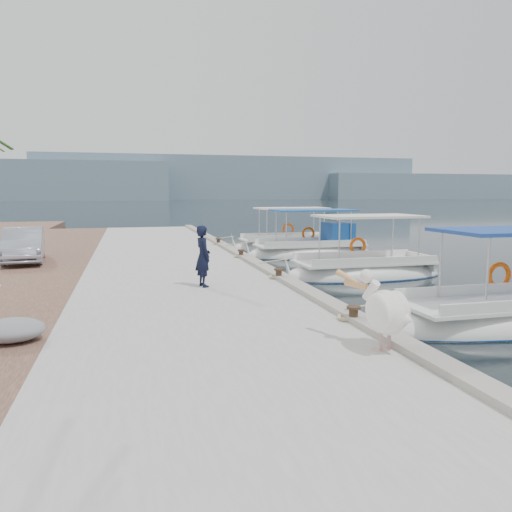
% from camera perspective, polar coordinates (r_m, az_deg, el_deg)
% --- Properties ---
extents(ground, '(400.00, 400.00, 0.00)m').
position_cam_1_polar(ground, '(13.44, 5.92, -5.81)').
color(ground, black).
rests_on(ground, ground).
extents(concrete_quay, '(6.00, 40.00, 0.50)m').
position_cam_1_polar(concrete_quay, '(17.56, -9.10, -1.93)').
color(concrete_quay, '#999994').
rests_on(concrete_quay, ground).
extents(quay_curb, '(0.44, 40.00, 0.12)m').
position_cam_1_polar(quay_curb, '(17.98, -0.26, -0.63)').
color(quay_curb, gray).
rests_on(quay_curb, concrete_quay).
extents(cobblestone_strip, '(4.00, 40.00, 0.50)m').
position_cam_1_polar(cobblestone_strip, '(17.82, -25.33, -2.41)').
color(cobblestone_strip, brown).
rests_on(cobblestone_strip, ground).
extents(distant_hills, '(330.00, 60.00, 18.00)m').
position_cam_1_polar(distant_hills, '(216.52, -5.41, 8.49)').
color(distant_hills, slate).
rests_on(distant_hills, ground).
extents(fishing_caique_c, '(6.02, 2.39, 2.83)m').
position_cam_1_polar(fishing_caique_c, '(18.41, 12.16, -1.97)').
color(fishing_caique_c, silver).
rests_on(fishing_caique_c, ground).
extents(fishing_caique_d, '(6.38, 2.17, 2.83)m').
position_cam_1_polar(fishing_caique_d, '(23.93, 6.39, 0.44)').
color(fishing_caique_d, silver).
rests_on(fishing_caique_d, ground).
extents(fishing_caique_e, '(6.31, 2.09, 2.83)m').
position_cam_1_polar(fishing_caique_e, '(26.83, 3.72, 1.05)').
color(fishing_caique_e, silver).
rests_on(fishing_caique_e, ground).
extents(mooring_bollards, '(0.28, 20.28, 0.33)m').
position_cam_1_polar(mooring_bollards, '(14.59, 2.61, -1.96)').
color(mooring_bollards, black).
rests_on(mooring_bollards, concrete_quay).
extents(pelican, '(0.84, 1.63, 1.27)m').
position_cam_1_polar(pelican, '(8.35, 14.44, -6.00)').
color(pelican, tan).
rests_on(pelican, concrete_quay).
extents(fisherman, '(0.52, 0.68, 1.66)m').
position_cam_1_polar(fisherman, '(13.50, -6.07, -0.02)').
color(fisherman, black).
rests_on(fisherman, concrete_quay).
extents(parked_car, '(1.76, 3.94, 1.26)m').
position_cam_1_polar(parked_car, '(20.13, -25.04, 1.16)').
color(parked_car, '#A8ADC0').
rests_on(parked_car, cobblestone_strip).
extents(tarp_bundle, '(1.10, 0.90, 0.40)m').
position_cam_1_polar(tarp_bundle, '(9.58, -26.19, -7.61)').
color(tarp_bundle, slate).
rests_on(tarp_bundle, cobblestone_strip).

